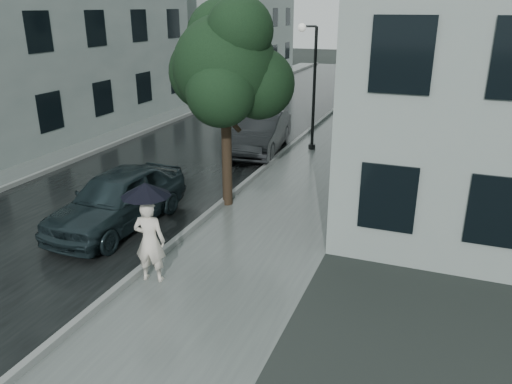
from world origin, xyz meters
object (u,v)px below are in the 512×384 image
at_px(street_tree, 227,65).
at_px(pedestrian, 150,241).
at_px(car_far, 260,132).
at_px(car_near, 118,199).
at_px(lamp_post, 310,79).

bearing_deg(street_tree, pedestrian, -86.67).
bearing_deg(car_far, car_near, -103.46).
height_order(pedestrian, car_far, pedestrian).
distance_m(pedestrian, car_far, 10.35).
xyz_separation_m(car_near, car_far, (0.94, 8.14, 0.02)).
relative_size(pedestrian, street_tree, 0.31).
relative_size(car_near, car_far, 0.94).
height_order(street_tree, car_near, street_tree).
distance_m(street_tree, lamp_post, 6.74).
bearing_deg(street_tree, lamp_post, 84.80).
height_order(pedestrian, street_tree, street_tree).
relative_size(lamp_post, car_near, 1.09).
xyz_separation_m(pedestrian, car_far, (-1.38, 10.25, -0.12)).
distance_m(pedestrian, lamp_post, 11.44).
relative_size(street_tree, car_far, 1.22).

